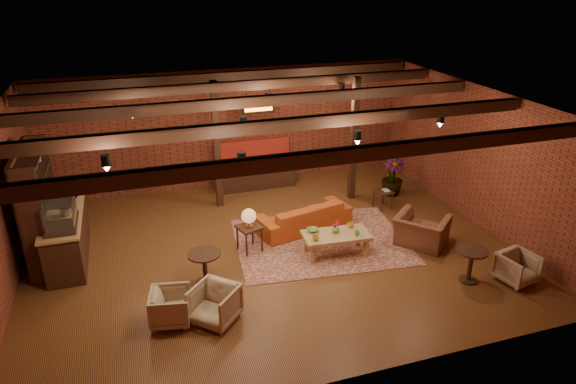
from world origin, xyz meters
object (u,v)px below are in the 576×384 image
object	(u,v)px
round_table_left	(205,263)
armchair_b	(215,303)
side_table_lamp	(249,219)
sofa	(303,216)
plant_tall	(396,140)
armchair_far	(517,266)
side_table_book	(383,192)
armchair_a	(171,305)
armchair_right	(422,226)
coffee_table	(335,236)
round_table_right	(471,260)

from	to	relation	value
round_table_left	armchair_b	world-z (taller)	armchair_b
side_table_lamp	round_table_left	xyz separation A→B (m)	(-1.12, -0.95, -0.30)
sofa	plant_tall	world-z (taller)	plant_tall
sofa	armchair_far	xyz separation A→B (m)	(3.19, -3.35, 0.01)
round_table_left	armchair_far	world-z (taller)	armchair_far
side_table_lamp	armchair_far	world-z (taller)	side_table_lamp
side_table_book	armchair_a	bearing A→B (deg)	-151.68
side_table_book	plant_tall	distance (m)	1.44
round_table_left	plant_tall	distance (m)	6.19
armchair_far	armchair_right	bearing A→B (deg)	106.56
armchair_right	coffee_table	bearing A→B (deg)	42.93
armchair_b	side_table_book	xyz separation A→B (m)	(4.87, 3.21, 0.06)
armchair_right	armchair_far	xyz separation A→B (m)	(1.00, -1.83, -0.14)
plant_tall	round_table_right	bearing A→B (deg)	-97.94
armchair_right	armchair_a	bearing A→B (deg)	60.01
armchair_right	armchair_b	bearing A→B (deg)	63.85
sofa	armchair_b	world-z (taller)	armchair_b
armchair_right	round_table_right	world-z (taller)	armchair_right
round_table_left	armchair_b	size ratio (longest dim) A/B	0.89
sofa	side_table_lamp	xyz separation A→B (m)	(-1.44, -0.61, 0.43)
coffee_table	side_table_lamp	bearing A→B (deg)	157.59
armchair_b	round_table_right	distance (m)	4.93
sofa	side_table_book	bearing A→B (deg)	178.20
sofa	armchair_right	world-z (taller)	armchair_right
armchair_b	armchair_far	bearing A→B (deg)	37.77
side_table_lamp	round_table_left	bearing A→B (deg)	-139.56
round_table_left	plant_tall	size ratio (longest dim) A/B	0.22
round_table_left	armchair_a	world-z (taller)	armchair_a
side_table_lamp	plant_tall	bearing A→B (deg)	21.82
coffee_table	armchair_b	distance (m)	3.19
armchair_right	side_table_lamp	bearing A→B (deg)	35.16
coffee_table	round_table_right	size ratio (longest dim) A/B	2.13
armchair_right	plant_tall	world-z (taller)	plant_tall
armchair_a	plant_tall	bearing A→B (deg)	-48.32
coffee_table	round_table_left	world-z (taller)	coffee_table
armchair_a	side_table_book	world-z (taller)	armchair_a
armchair_b	round_table_right	size ratio (longest dim) A/B	1.08
armchair_b	armchair_far	distance (m)	5.81
side_table_book	armchair_far	size ratio (longest dim) A/B	0.73
plant_tall	round_table_left	bearing A→B (deg)	-153.78
coffee_table	round_table_right	world-z (taller)	coffee_table
armchair_a	round_table_right	bearing A→B (deg)	-84.03
round_table_left	side_table_lamp	bearing A→B (deg)	40.44
round_table_left	side_table_book	size ratio (longest dim) A/B	1.37
coffee_table	plant_tall	bearing A→B (deg)	42.49
side_table_lamp	armchair_b	size ratio (longest dim) A/B	1.33
round_table_left	armchair_right	size ratio (longest dim) A/B	0.62
coffee_table	armchair_far	world-z (taller)	coffee_table
armchair_a	armchair_b	bearing A→B (deg)	-94.48
side_table_book	armchair_far	distance (m)	3.90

